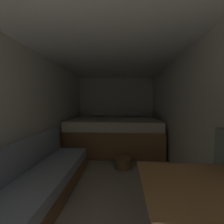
# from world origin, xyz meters

# --- Properties ---
(ground_plane) EXTENTS (7.25, 7.25, 0.00)m
(ground_plane) POSITION_xyz_m (0.00, 1.98, 0.00)
(ground_plane) COLOR #B2A893
(wall_back) EXTENTS (2.46, 0.05, 2.04)m
(wall_back) POSITION_xyz_m (0.00, 4.62, 1.02)
(wall_back) COLOR silver
(wall_back) RESTS_ON ground
(wall_left) EXTENTS (0.05, 5.25, 2.04)m
(wall_left) POSITION_xyz_m (-1.21, 1.98, 1.02)
(wall_left) COLOR silver
(wall_left) RESTS_ON ground
(wall_right) EXTENTS (0.05, 5.25, 2.04)m
(wall_right) POSITION_xyz_m (1.21, 1.98, 1.02)
(wall_right) COLOR silver
(wall_right) RESTS_ON ground
(ceiling_slab) EXTENTS (2.46, 5.25, 0.05)m
(ceiling_slab) POSITION_xyz_m (0.00, 1.98, 2.06)
(ceiling_slab) COLOR white
(ceiling_slab) RESTS_ON wall_left
(bed) EXTENTS (2.24, 1.72, 0.95)m
(bed) POSITION_xyz_m (0.00, 3.70, 0.41)
(bed) COLOR olive
(bed) RESTS_ON ground
(sofa_left) EXTENTS (0.68, 2.72, 0.72)m
(sofa_left) POSITION_xyz_m (-0.87, 1.25, 0.23)
(sofa_left) COLOR olive
(sofa_left) RESTS_ON ground
(dinette_table) EXTENTS (0.75, 0.63, 0.75)m
(dinette_table) POSITION_xyz_m (0.70, 0.53, 0.65)
(dinette_table) COLOR olive
(dinette_table) RESTS_ON ground
(wicker_basket) EXTENTS (0.31, 0.31, 0.19)m
(wicker_basket) POSITION_xyz_m (0.22, 2.47, 0.10)
(wicker_basket) COLOR olive
(wicker_basket) RESTS_ON ground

